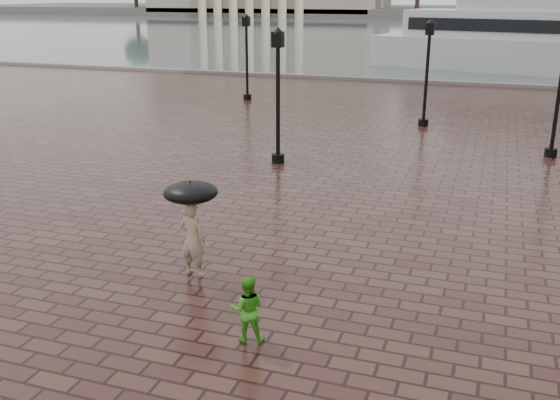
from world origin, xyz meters
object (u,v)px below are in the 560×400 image
object	(u,v)px
street_lamps	(435,74)
adult_pedestrian	(193,239)
ferry_near	(544,38)
child_pedestrian	(247,309)

from	to	relation	value
street_lamps	adult_pedestrian	world-z (taller)	street_lamps
street_lamps	ferry_near	world-z (taller)	ferry_near
street_lamps	adult_pedestrian	distance (m)	17.09
child_pedestrian	ferry_near	bearing A→B (deg)	-116.62
adult_pedestrian	child_pedestrian	bearing A→B (deg)	141.53
child_pedestrian	adult_pedestrian	bearing A→B (deg)	-63.05
street_lamps	ferry_near	size ratio (longest dim) A/B	0.84
street_lamps	ferry_near	bearing A→B (deg)	76.85
child_pedestrian	ferry_near	distance (m)	42.21
adult_pedestrian	ferry_near	xyz separation A→B (m)	(8.39, 39.65, 1.64)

